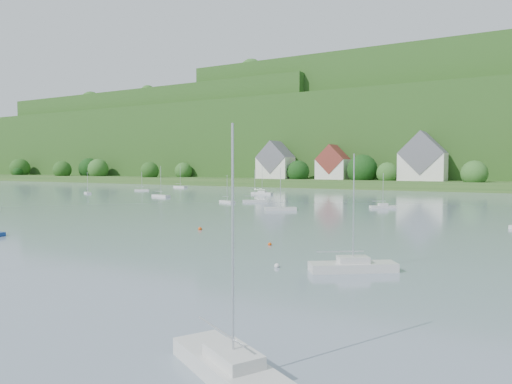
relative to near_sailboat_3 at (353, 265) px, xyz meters
The scene contains 11 objects.
far_shore_strip 160.01m from the near_sailboat_3, 99.79° to the left, with size 600.00×60.00×3.00m, color #28501E.
forested_ridge 228.93m from the near_sailboat_3, 96.76° to the left, with size 620.00×181.22×69.89m.
village_building_0 166.65m from the near_sailboat_3, 119.60° to the left, with size 14.00×10.40×16.00m.
village_building_1 157.66m from the near_sailboat_3, 111.30° to the left, with size 12.00×9.36×14.00m.
village_building_2 147.69m from the near_sailboat_3, 98.66° to the left, with size 16.00×11.44×18.00m.
near_sailboat_3 is the anchor object (origin of this frame).
near_sailboat_4 21.14m from the near_sailboat_3, 84.04° to the right, with size 7.44×5.38×9.94m.
mooring_buoy_2 13.89m from the near_sailboat_3, 146.43° to the left, with size 0.40×0.40×0.40m, color #D0450A.
mooring_buoy_3 28.73m from the near_sailboat_3, 151.20° to the left, with size 0.50×0.50×0.50m, color #D0450A.
mooring_buoy_4 6.14m from the near_sailboat_3, 163.51° to the right, with size 0.44×0.44×0.44m, color silver.
far_sailboat_cluster 77.61m from the near_sailboat_3, 94.96° to the left, with size 189.87×75.79×8.71m.
Camera 1 is at (39.20, 5.97, 8.32)m, focal length 33.65 mm.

